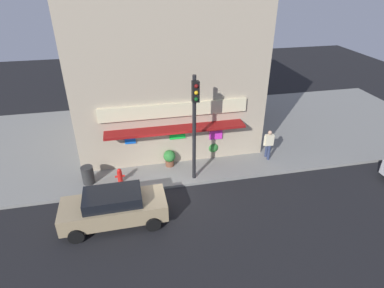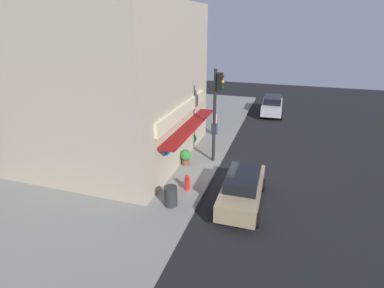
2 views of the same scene
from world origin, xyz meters
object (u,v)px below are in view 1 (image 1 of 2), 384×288
at_px(trash_can, 88,175).
at_px(pedestrian, 269,143).
at_px(fire_hydrant, 120,176).
at_px(traffic_light, 195,117).
at_px(parked_car_tan, 114,207).
at_px(potted_plant_by_window, 213,148).
at_px(potted_plant_by_doorway, 170,157).

distance_m(trash_can, pedestrian, 9.81).
bearing_deg(fire_hydrant, traffic_light, -7.60).
bearing_deg(pedestrian, parked_car_tan, -158.10).
bearing_deg(trash_can, traffic_light, -8.03).
height_order(trash_can, potted_plant_by_window, potted_plant_by_window).
xyz_separation_m(fire_hydrant, parked_car_tan, (-0.25, -2.77, 0.29)).
distance_m(traffic_light, parked_car_tan, 5.37).
relative_size(traffic_light, fire_hydrant, 6.93).
xyz_separation_m(pedestrian, parked_car_tan, (-8.48, -3.41, -0.29)).
bearing_deg(potted_plant_by_doorway, pedestrian, -3.68).
bearing_deg(potted_plant_by_doorway, potted_plant_by_window, 10.18).
height_order(traffic_light, potted_plant_by_window, traffic_light).
relative_size(potted_plant_by_doorway, potted_plant_by_window, 0.95).
distance_m(traffic_light, pedestrian, 5.27).
xyz_separation_m(traffic_light, fire_hydrant, (-3.74, 0.50, -3.09)).
bearing_deg(parked_car_tan, pedestrian, 21.90).
bearing_deg(potted_plant_by_doorway, parked_car_tan, -127.85).
height_order(fire_hydrant, potted_plant_by_doorway, potted_plant_by_doorway).
bearing_deg(pedestrian, potted_plant_by_doorway, 176.32).
relative_size(fire_hydrant, potted_plant_by_window, 0.80).
bearing_deg(fire_hydrant, parked_car_tan, -95.08).
height_order(trash_can, potted_plant_by_doorway, trash_can).
xyz_separation_m(trash_can, pedestrian, (9.79, 0.40, 0.50)).
xyz_separation_m(potted_plant_by_window, parked_car_tan, (-5.48, -4.23, 0.10)).
bearing_deg(potted_plant_by_window, fire_hydrant, -164.40).
bearing_deg(pedestrian, potted_plant_by_window, 164.85).
bearing_deg(traffic_light, potted_plant_by_window, 52.78).
xyz_separation_m(pedestrian, potted_plant_by_window, (-3.01, 0.81, -0.39)).
height_order(traffic_light, fire_hydrant, traffic_light).
bearing_deg(trash_can, pedestrian, 2.33).
relative_size(traffic_light, potted_plant_by_window, 5.58).
bearing_deg(trash_can, potted_plant_by_window, 10.14).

